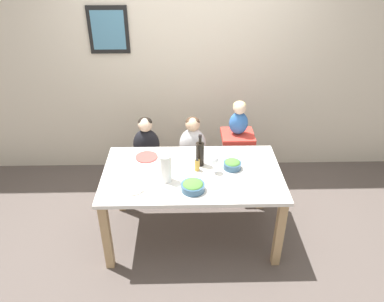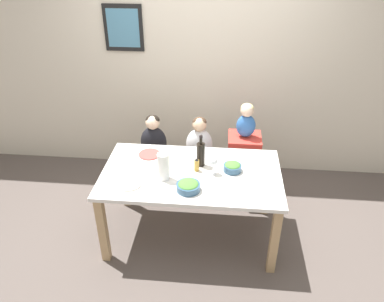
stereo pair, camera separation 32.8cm
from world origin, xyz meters
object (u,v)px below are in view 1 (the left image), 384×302
(chair_right_highchair, at_px, (237,148))
(person_child_center, at_px, (193,139))
(paper_towel_roll, at_px, (166,168))
(salad_bowl_large, at_px, (192,186))
(dinner_plate_back_left, at_px, (147,157))
(chair_far_center, at_px, (193,164))
(salad_bowl_small, at_px, (232,164))
(dinner_plate_front_left, at_px, (132,188))
(wine_glass_near, at_px, (214,161))
(wine_bottle, at_px, (200,153))
(chair_far_left, at_px, (148,164))
(person_child_left, at_px, (146,140))
(person_baby_right, at_px, (239,117))

(chair_right_highchair, distance_m, person_child_center, 0.48)
(paper_towel_roll, relative_size, salad_bowl_large, 1.25)
(salad_bowl_large, relative_size, dinner_plate_back_left, 0.95)
(paper_towel_roll, bearing_deg, chair_far_center, 72.52)
(chair_far_center, height_order, salad_bowl_small, salad_bowl_small)
(chair_right_highchair, bearing_deg, chair_far_center, 180.00)
(person_child_center, xyz_separation_m, dinner_plate_front_left, (-0.52, -0.90, 0.04))
(salad_bowl_small, bearing_deg, paper_towel_roll, -163.49)
(chair_right_highchair, xyz_separation_m, dinner_plate_back_left, (-0.92, -0.41, 0.16))
(wine_glass_near, height_order, dinner_plate_front_left, wine_glass_near)
(chair_right_highchair, height_order, wine_bottle, wine_bottle)
(wine_glass_near, bearing_deg, dinner_plate_front_left, -161.57)
(chair_far_left, distance_m, chair_far_center, 0.49)
(dinner_plate_back_left, bearing_deg, salad_bowl_small, -14.23)
(person_child_left, distance_m, salad_bowl_large, 1.04)
(chair_far_left, distance_m, wine_glass_near, 1.04)
(chair_far_center, xyz_separation_m, salad_bowl_small, (0.34, -0.61, 0.38))
(chair_right_highchair, relative_size, salad_bowl_large, 3.79)
(person_child_left, height_order, paper_towel_roll, paper_towel_roll)
(person_child_center, bearing_deg, person_baby_right, 0.05)
(paper_towel_roll, bearing_deg, chair_right_highchair, 47.50)
(chair_far_left, distance_m, dinner_plate_front_left, 0.96)
(paper_towel_roll, xyz_separation_m, dinner_plate_back_left, (-0.20, 0.37, -0.12))
(wine_glass_near, xyz_separation_m, dinner_plate_back_left, (-0.62, 0.26, -0.11))
(dinner_plate_front_left, bearing_deg, chair_far_center, 59.72)
(chair_far_left, relative_size, person_baby_right, 1.28)
(wine_bottle, xyz_separation_m, dinner_plate_front_left, (-0.58, -0.36, -0.11))
(wine_glass_near, bearing_deg, chair_right_highchair, 65.82)
(chair_far_center, xyz_separation_m, person_child_center, (0.00, 0.00, 0.30))
(chair_far_center, bearing_deg, person_child_center, 90.00)
(chair_far_center, height_order, person_child_left, person_child_left)
(salad_bowl_large, height_order, dinner_plate_back_left, salad_bowl_large)
(salad_bowl_small, xyz_separation_m, dinner_plate_back_left, (-0.79, 0.20, -0.03))
(person_child_left, distance_m, wine_glass_near, 0.95)
(wine_bottle, relative_size, wine_glass_near, 1.80)
(person_child_left, height_order, salad_bowl_small, person_child_left)
(wine_glass_near, bearing_deg, chair_far_left, 134.67)
(chair_far_center, height_order, wine_glass_near, wine_glass_near)
(wine_glass_near, xyz_separation_m, dinner_plate_front_left, (-0.70, -0.23, -0.11))
(chair_far_left, height_order, salad_bowl_small, salad_bowl_small)
(paper_towel_roll, height_order, salad_bowl_small, paper_towel_roll)
(wine_bottle, bearing_deg, paper_towel_roll, -141.06)
(person_baby_right, bearing_deg, wine_glass_near, -114.14)
(chair_far_left, relative_size, wine_bottle, 1.50)
(wine_glass_near, xyz_separation_m, salad_bowl_large, (-0.20, -0.26, -0.08))
(wine_glass_near, relative_size, dinner_plate_front_left, 0.81)
(person_baby_right, xyz_separation_m, wine_glass_near, (-0.30, -0.67, -0.09))
(salad_bowl_large, relative_size, dinner_plate_front_left, 0.95)
(chair_far_left, bearing_deg, person_child_left, 90.00)
(person_child_center, height_order, wine_glass_near, person_child_center)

